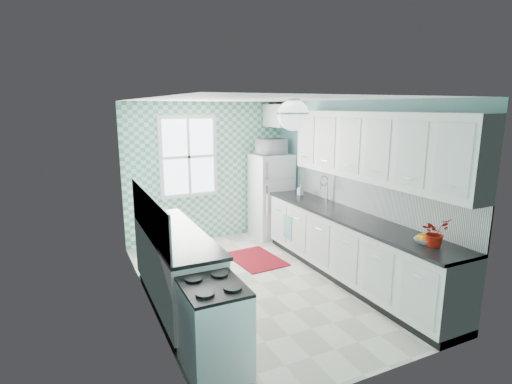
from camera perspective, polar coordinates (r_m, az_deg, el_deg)
name	(u,v)px	position (r m, az deg, el deg)	size (l,w,h in m)	color
floor	(260,284)	(5.71, 0.65, -13.00)	(3.00, 4.40, 0.02)	silver
ceiling	(261,99)	(5.17, 0.71, 13.20)	(3.00, 4.40, 0.02)	white
wall_back	(207,172)	(7.31, -7.00, 2.88)	(3.00, 0.02, 2.50)	#7BBBB9
wall_front	(377,248)	(3.53, 16.87, -7.67)	(3.00, 0.02, 2.50)	#7BBBB9
wall_left	(145,208)	(4.84, -15.59, -2.23)	(0.02, 4.40, 2.50)	#7BBBB9
wall_right	(352,186)	(6.10, 13.51, 0.80)	(0.02, 4.40, 2.50)	#7BBBB9
accent_wall	(207,172)	(7.29, -6.95, 2.85)	(3.00, 0.01, 2.50)	#53AF8C
window	(189,157)	(7.12, -9.61, 4.99)	(1.04, 0.05, 1.44)	white
backsplash_right	(369,195)	(5.80, 15.78, -0.46)	(0.02, 3.60, 0.51)	white
backsplash_left	(148,214)	(4.79, -15.13, -3.05)	(0.02, 2.15, 0.51)	white
upper_cabinets_right	(373,147)	(5.44, 16.37, 6.23)	(0.33, 3.20, 0.90)	silver
upper_cabinet_fridge	(281,116)	(7.39, 3.53, 10.84)	(0.40, 0.74, 0.40)	silver
ceiling_light	(293,115)	(4.46, 5.33, 10.92)	(0.34, 0.34, 0.35)	silver
base_cabinets_right	(349,249)	(5.82, 13.20, -7.91)	(0.60, 3.60, 0.90)	white
countertop_right	(350,217)	(5.67, 13.31, -3.47)	(0.63, 3.60, 0.04)	black
base_cabinets_left	(176,270)	(5.08, -11.42, -10.85)	(0.60, 2.15, 0.90)	white
countertop_left	(175,233)	(4.92, -11.47, -5.78)	(0.63, 2.15, 0.04)	black
fridge	(271,196)	(7.47, 2.17, -0.52)	(0.68, 0.68, 1.56)	white
stove	(214,326)	(3.89, -6.06, -18.45)	(0.55, 0.69, 0.83)	white
sink	(316,203)	(6.35, 8.62, -1.54)	(0.57, 0.47, 0.53)	silver
rug	(256,259)	(6.51, -0.02, -9.55)	(0.69, 0.99, 0.02)	maroon
dish_towel	(288,227)	(6.58, 4.56, -5.00)	(0.02, 0.26, 0.39)	#589F98
fruit_bowl	(426,241)	(4.79, 23.11, -6.41)	(0.24, 0.24, 0.06)	white
potted_plant	(435,232)	(4.69, 24.21, -5.28)	(0.28, 0.24, 0.31)	#B5080B
soap_bottle	(300,190)	(6.81, 6.35, 0.32)	(0.08, 0.08, 0.18)	#97A9BA
microwave	(271,147)	(7.32, 2.22, 6.51)	(0.51, 0.34, 0.28)	silver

